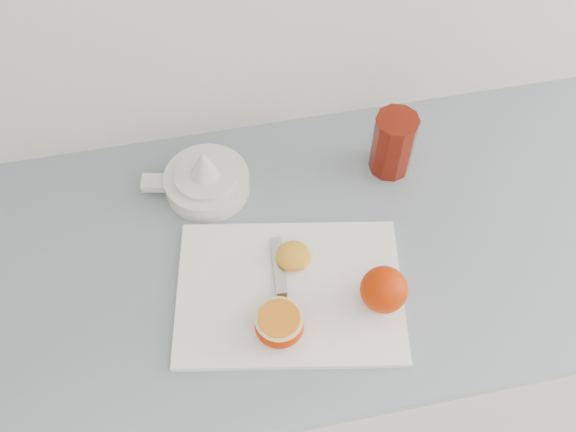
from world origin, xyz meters
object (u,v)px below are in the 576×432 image
Objects in this scene: counter at (342,333)px; citrus_juicer at (205,180)px; half_orange at (279,324)px; red_tumbler at (393,146)px; cutting_board at (290,292)px.

citrus_juicer is at bearing 148.78° from counter.
red_tumbler reaches higher than half_orange.
half_orange reaches higher than counter.
half_orange is 0.41m from red_tumbler.
cutting_board is at bearing -147.48° from counter.
counter is 0.48m from cutting_board.
cutting_board is at bearing -136.38° from red_tumbler.
red_tumbler is at bearing 47.67° from half_orange.
citrus_juicer is at bearing 177.54° from red_tumbler.
citrus_juicer is (-0.11, 0.25, 0.02)m from cutting_board.
half_orange is (-0.03, -0.07, 0.03)m from cutting_board.
counter is 17.95× the size of red_tumbler.
cutting_board is 4.77× the size of half_orange.
red_tumbler is (0.36, -0.02, 0.03)m from citrus_juicer.
counter is 0.53m from red_tumbler.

